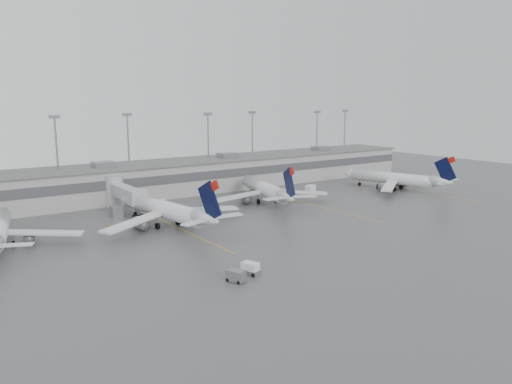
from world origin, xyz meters
TOP-DOWN VIEW (x-y plane):
  - ground at (0.00, 0.00)m, footprint 260.00×260.00m
  - terminal at (-0.01, 57.98)m, footprint 152.00×17.00m
  - light_masts at (0.00, 63.75)m, footprint 142.40×8.00m
  - jet_bridge_right at (-20.50, 45.72)m, footprint 4.00×17.20m
  - stand_markings at (-0.00, 24.00)m, footprint 105.25×40.00m
  - jet_mid_left at (-18.87, 26.23)m, footprint 29.77×33.58m
  - jet_mid_right at (10.10, 33.07)m, footprint 27.99×31.80m
  - jet_far_right at (48.92, 26.68)m, footprint 27.20×30.91m
  - baggage_tug at (-20.84, -5.16)m, footprint 2.57×3.13m
  - baggage_cart at (-24.04, -6.36)m, footprint 2.28×2.87m
  - gse_uld_b at (-12.86, 42.49)m, footprint 3.02×2.35m
  - gse_uld_c at (27.57, 37.26)m, footprint 3.16×2.58m
  - gse_loader at (-23.76, 39.88)m, footprint 2.55×3.67m
  - cone_b at (-27.96, 33.52)m, footprint 0.40×0.40m
  - cone_c at (20.95, 31.26)m, footprint 0.45×0.45m
  - cone_d at (43.29, 31.57)m, footprint 0.48×0.48m

SIDE VIEW (x-z plane):
  - ground at x=0.00m, z-range 0.00..0.00m
  - stand_markings at x=0.00m, z-range 0.00..0.01m
  - cone_b at x=-27.96m, z-range 0.00..0.64m
  - cone_c at x=20.95m, z-range 0.00..0.72m
  - cone_d at x=43.29m, z-range 0.00..0.77m
  - baggage_tug at x=-20.84m, z-range -0.19..1.55m
  - baggage_cart at x=-24.04m, z-range 0.03..1.65m
  - gse_uld_b at x=-12.86m, z-range 0.00..1.90m
  - gse_uld_c at x=27.57m, z-range 0.00..1.94m
  - gse_loader at x=-23.76m, z-range 0.00..2.14m
  - jet_far_right at x=48.92m, z-range -1.94..8.30m
  - jet_mid_right at x=10.10m, z-range -1.99..8.53m
  - jet_mid_left at x=-18.87m, z-range -2.06..8.84m
  - jet_bridge_right at x=-20.50m, z-range 0.37..7.37m
  - terminal at x=-0.01m, z-range -0.55..8.90m
  - light_masts at x=0.00m, z-range 1.73..22.33m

